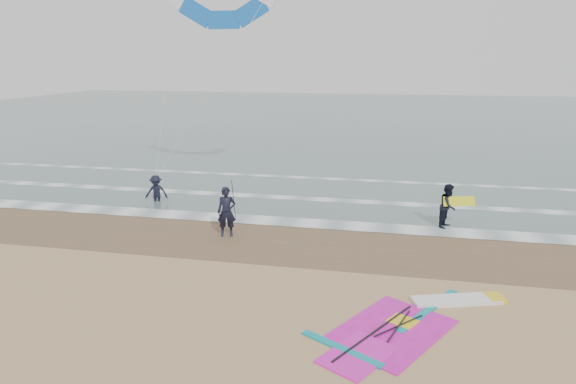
% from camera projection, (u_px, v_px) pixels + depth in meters
% --- Properties ---
extents(ground, '(120.00, 120.00, 0.00)m').
position_uv_depth(ground, '(262.00, 318.00, 13.83)').
color(ground, tan).
rests_on(ground, ground).
extents(sea_water, '(120.00, 80.00, 0.02)m').
position_uv_depth(sea_water, '(366.00, 118.00, 59.28)').
color(sea_water, '#47605E').
rests_on(sea_water, ground).
extents(wet_sand_band, '(120.00, 5.00, 0.01)m').
position_uv_depth(wet_sand_band, '(302.00, 242.00, 19.51)').
color(wet_sand_band, brown).
rests_on(wet_sand_band, ground).
extents(foam_waterline, '(120.00, 9.15, 0.02)m').
position_uv_depth(foam_waterline, '(319.00, 208.00, 23.71)').
color(foam_waterline, white).
rests_on(foam_waterline, ground).
extents(windsurf_rig, '(5.45, 5.16, 0.13)m').
position_uv_depth(windsurf_rig, '(412.00, 322.00, 13.52)').
color(windsurf_rig, white).
rests_on(windsurf_rig, ground).
extents(person_standing, '(0.82, 0.64, 1.97)m').
position_uv_depth(person_standing, '(227.00, 212.00, 19.91)').
color(person_standing, black).
rests_on(person_standing, ground).
extents(person_walking, '(1.00, 1.09, 1.82)m').
position_uv_depth(person_walking, '(448.00, 206.00, 20.98)').
color(person_walking, black).
rests_on(person_walking, ground).
extents(person_wading, '(1.18, 0.82, 1.68)m').
position_uv_depth(person_wading, '(156.00, 185.00, 24.64)').
color(person_wading, black).
rests_on(person_wading, ground).
extents(held_pole, '(0.17, 0.86, 1.82)m').
position_uv_depth(held_pole, '(234.00, 201.00, 19.74)').
color(held_pole, black).
rests_on(held_pole, ground).
extents(carried_kiteboard, '(1.30, 0.51, 0.39)m').
position_uv_depth(carried_kiteboard, '(459.00, 201.00, 20.74)').
color(carried_kiteboard, yellow).
rests_on(carried_kiteboard, ground).
extents(surf_kite, '(6.64, 4.02, 9.92)m').
position_uv_depth(surf_kite, '(223.00, 5.00, 25.74)').
color(surf_kite, white).
rests_on(surf_kite, ground).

